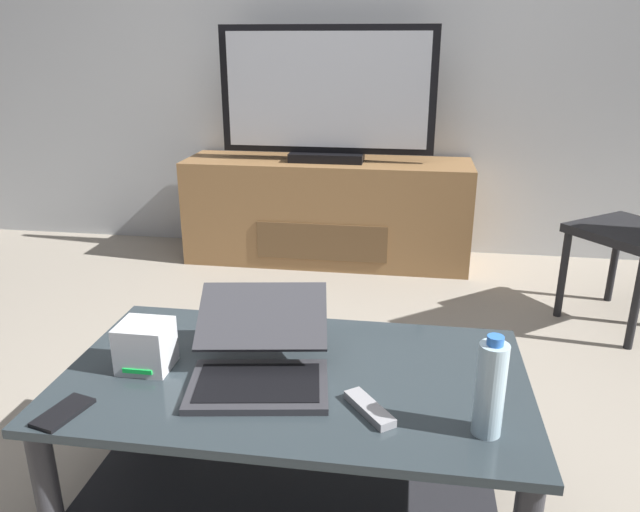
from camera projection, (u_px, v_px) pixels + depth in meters
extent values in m
plane|color=#9E9384|center=(305.00, 460.00, 1.94)|extent=(7.68, 7.68, 0.00)
cube|color=silver|center=(369.00, 17.00, 3.52)|extent=(6.40, 0.12, 2.80)
cube|color=#2D383D|center=(295.00, 377.00, 1.59)|extent=(1.21, 0.68, 0.02)
cube|color=#2D2D33|center=(296.00, 464.00, 1.68)|extent=(1.06, 0.60, 0.02)
cylinder|color=#2D2D33|center=(49.00, 501.00, 1.47)|extent=(0.06, 0.06, 0.42)
cylinder|color=#2D2D33|center=(149.00, 377.00, 2.02)|extent=(0.06, 0.06, 0.42)
cylinder|color=#2D2D33|center=(491.00, 405.00, 1.86)|extent=(0.06, 0.06, 0.42)
cube|color=olive|center=(327.00, 211.00, 3.62)|extent=(1.67, 0.46, 0.61)
cube|color=brown|center=(321.00, 242.00, 3.45)|extent=(0.75, 0.01, 0.21)
cube|color=black|center=(327.00, 157.00, 3.49)|extent=(0.42, 0.20, 0.05)
cube|color=black|center=(327.00, 90.00, 3.37)|extent=(1.21, 0.04, 0.69)
cube|color=#B2B7C1|center=(327.00, 91.00, 3.35)|extent=(1.13, 0.01, 0.62)
cube|color=black|center=(633.00, 233.00, 2.74)|extent=(0.62, 0.62, 0.04)
cylinder|color=black|center=(614.00, 261.00, 3.06)|extent=(0.04, 0.04, 0.43)
cylinder|color=black|center=(563.00, 275.00, 2.88)|extent=(0.04, 0.04, 0.43)
cylinder|color=black|center=(636.00, 303.00, 2.57)|extent=(0.04, 0.04, 0.43)
cube|color=#333338|center=(258.00, 386.00, 1.51)|extent=(0.38, 0.29, 0.02)
cube|color=black|center=(258.00, 382.00, 1.51)|extent=(0.33, 0.23, 0.00)
cube|color=#333338|center=(263.00, 315.00, 1.63)|extent=(0.38, 0.27, 0.11)
cube|color=teal|center=(262.00, 317.00, 1.63)|extent=(0.34, 0.24, 0.09)
cube|color=silver|center=(146.00, 346.00, 1.59)|extent=(0.13, 0.12, 0.13)
cube|color=#19D84C|center=(137.00, 372.00, 1.55)|extent=(0.08, 0.00, 0.01)
cylinder|color=silver|center=(490.00, 390.00, 1.31)|extent=(0.07, 0.07, 0.22)
cylinder|color=blue|center=(495.00, 341.00, 1.27)|extent=(0.04, 0.04, 0.02)
cube|color=black|center=(63.00, 412.00, 1.41)|extent=(0.10, 0.15, 0.01)
cube|color=#99999E|center=(369.00, 409.00, 1.42)|extent=(0.13, 0.15, 0.02)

